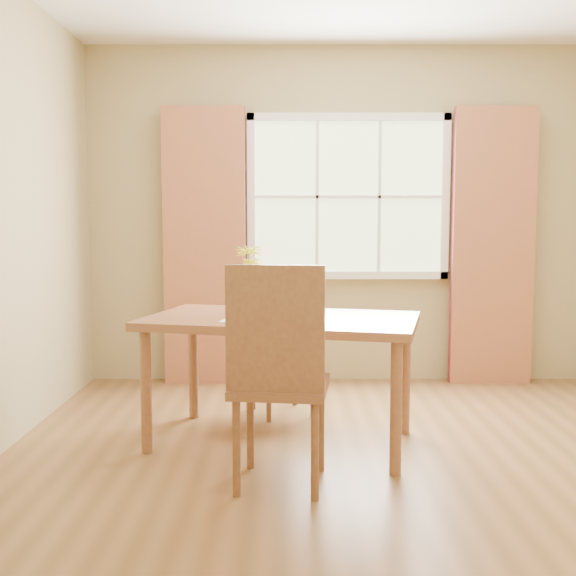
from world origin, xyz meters
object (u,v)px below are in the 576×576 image
(flower_vase, at_px, (249,272))
(water_glass, at_px, (313,309))
(croissant_sandwich, at_px, (262,307))
(chair_near, at_px, (278,368))
(chair_far, at_px, (278,337))
(dining_table, at_px, (282,330))

(flower_vase, bearing_deg, water_glass, -46.78)
(croissant_sandwich, height_order, water_glass, water_glass)
(chair_near, relative_size, chair_far, 1.19)
(dining_table, relative_size, chair_near, 1.54)
(croissant_sandwich, bearing_deg, dining_table, 64.66)
(water_glass, bearing_deg, dining_table, 143.23)
(chair_near, bearing_deg, dining_table, 96.00)
(chair_near, height_order, croissant_sandwich, chair_near)
(dining_table, distance_m, croissant_sandwich, 0.21)
(chair_near, relative_size, flower_vase, 2.75)
(water_glass, distance_m, flower_vase, 0.58)
(chair_near, height_order, chair_far, chair_near)
(chair_near, bearing_deg, water_glass, 79.18)
(chair_near, xyz_separation_m, water_glass, (0.19, 0.58, 0.21))
(chair_far, distance_m, croissant_sandwich, 0.86)
(chair_near, xyz_separation_m, flower_vase, (-0.19, 0.99, 0.39))
(flower_vase, bearing_deg, chair_far, 67.74)
(dining_table, bearing_deg, flower_vase, 140.46)
(chair_far, bearing_deg, water_glass, -97.82)
(flower_vase, bearing_deg, dining_table, -53.21)
(chair_far, distance_m, flower_vase, 0.67)
(dining_table, relative_size, croissant_sandwich, 9.52)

